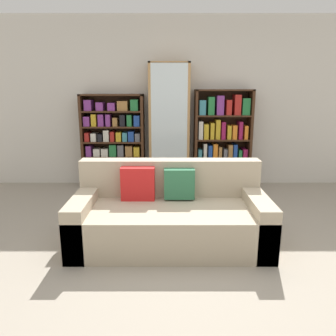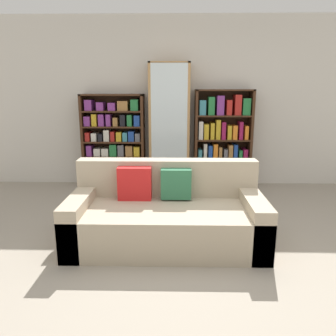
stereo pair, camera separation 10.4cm
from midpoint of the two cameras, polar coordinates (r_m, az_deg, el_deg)
The scene contains 7 objects.
ground_plane at distance 3.20m, azimuth 3.82°, elevation -16.05°, with size 16.00×16.00×0.00m, color gray.
wall_back at distance 5.45m, azimuth 2.78°, elevation 11.24°, with size 6.98×0.06×2.70m.
couch at distance 3.47m, azimuth 0.54°, elevation -8.36°, with size 1.97×0.94×0.82m.
bookshelf_left at distance 5.39m, azimuth -8.79°, elevation 4.34°, with size 0.99×0.32×1.50m.
display_cabinet at distance 5.26m, azimuth 0.80°, elevation 7.16°, with size 0.63×0.36×1.97m.
bookshelf_right at distance 5.37m, azimuth 9.99°, elevation 4.58°, with size 0.91×0.32×1.57m.
wine_bottle at distance 5.08m, azimuth 4.31°, elevation -2.62°, with size 0.08×0.08×0.39m.
Camera 2 is at (-0.10, -2.77, 1.59)m, focal length 35.00 mm.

